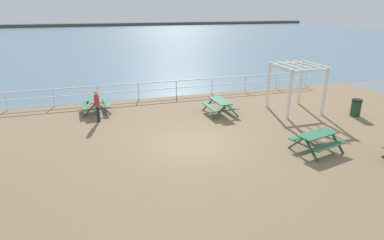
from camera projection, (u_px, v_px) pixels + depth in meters
name	position (u px, v px, depth m)	size (l,w,h in m)	color
ground_plane	(192.00, 146.00, 13.75)	(30.00, 24.00, 0.20)	#846B4C
sea_band	(113.00, 38.00, 61.07)	(142.00, 90.00, 0.01)	slate
distant_shoreline	(104.00, 26.00, 99.67)	(142.00, 6.00, 1.80)	#4C4C47
seaward_railing	(158.00, 86.00, 20.41)	(23.07, 0.07, 1.08)	white
picnic_table_near_left	(95.00, 102.00, 17.73)	(1.63, 1.88, 0.80)	#286B47
picnic_table_near_right	(220.00, 104.00, 17.41)	(1.62, 1.87, 0.80)	#286B47
picnic_table_far_left	(317.00, 138.00, 12.86)	(2.09, 1.87, 0.80)	#286B47
visitor	(97.00, 104.00, 16.06)	(0.27, 0.53, 1.66)	#1E2338
lattice_pergola	(297.00, 77.00, 17.42)	(2.46, 2.58, 2.70)	white
litter_bin	(356.00, 108.00, 17.06)	(0.55, 0.55, 0.95)	#1E4723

